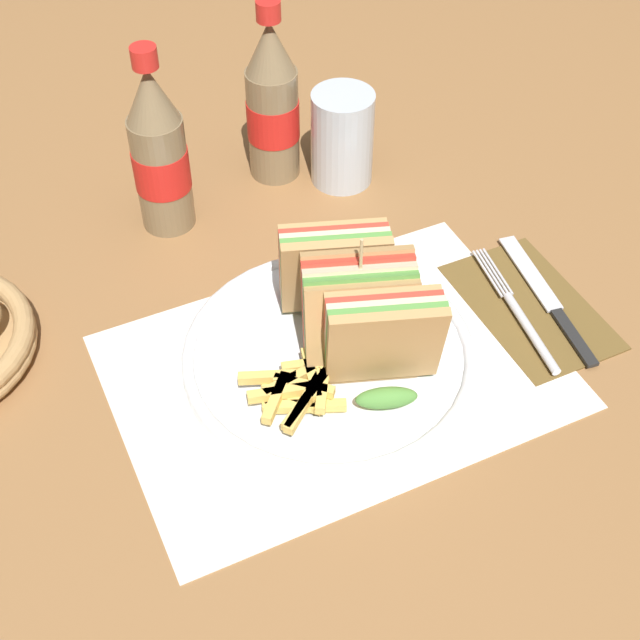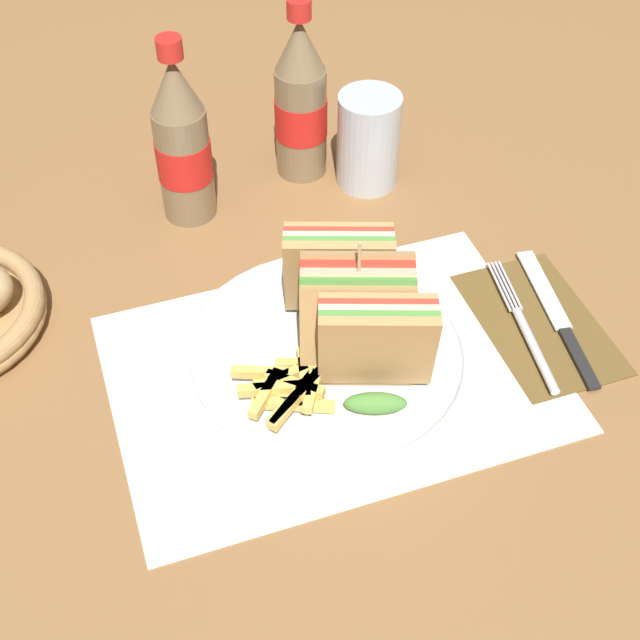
{
  "view_description": "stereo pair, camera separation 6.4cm",
  "coord_description": "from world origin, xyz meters",
  "px_view_note": "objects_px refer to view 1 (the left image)",
  "views": [
    {
      "loc": [
        -0.23,
        -0.5,
        0.65
      ],
      "look_at": [
        0.02,
        0.03,
        0.04
      ],
      "focal_mm": 50.0,
      "sensor_mm": 36.0,
      "label": 1
    },
    {
      "loc": [
        -0.17,
        -0.53,
        0.65
      ],
      "look_at": [
        0.02,
        0.03,
        0.04
      ],
      "focal_mm": 50.0,
      "sensor_mm": 36.0,
      "label": 2
    }
  ],
  "objects_px": {
    "glass_near": "(342,138)",
    "fork": "(523,319)",
    "coke_bottle_near": "(159,153)",
    "plate_main": "(329,355)",
    "knife": "(548,299)",
    "club_sandwich": "(358,307)",
    "coke_bottle_far": "(272,104)"
  },
  "relations": [
    {
      "from": "coke_bottle_far",
      "to": "club_sandwich",
      "type": "bearing_deg",
      "value": -98.76
    },
    {
      "from": "fork",
      "to": "coke_bottle_far",
      "type": "height_order",
      "value": "coke_bottle_far"
    },
    {
      "from": "fork",
      "to": "glass_near",
      "type": "height_order",
      "value": "glass_near"
    },
    {
      "from": "knife",
      "to": "coke_bottle_near",
      "type": "height_order",
      "value": "coke_bottle_near"
    },
    {
      "from": "knife",
      "to": "glass_near",
      "type": "distance_m",
      "value": 0.3
    },
    {
      "from": "club_sandwich",
      "to": "knife",
      "type": "xyz_separation_m",
      "value": [
        0.21,
        -0.02,
        -0.06
      ]
    },
    {
      "from": "plate_main",
      "to": "club_sandwich",
      "type": "bearing_deg",
      "value": -9.81
    },
    {
      "from": "plate_main",
      "to": "glass_near",
      "type": "bearing_deg",
      "value": 61.39
    },
    {
      "from": "plate_main",
      "to": "glass_near",
      "type": "relative_size",
      "value": 2.49
    },
    {
      "from": "club_sandwich",
      "to": "knife",
      "type": "bearing_deg",
      "value": -5.02
    },
    {
      "from": "coke_bottle_near",
      "to": "glass_near",
      "type": "bearing_deg",
      "value": -2.94
    },
    {
      "from": "club_sandwich",
      "to": "coke_bottle_far",
      "type": "bearing_deg",
      "value": 81.24
    },
    {
      "from": "coke_bottle_near",
      "to": "coke_bottle_far",
      "type": "relative_size",
      "value": 1.0
    },
    {
      "from": "club_sandwich",
      "to": "fork",
      "type": "distance_m",
      "value": 0.18
    },
    {
      "from": "coke_bottle_near",
      "to": "coke_bottle_far",
      "type": "xyz_separation_m",
      "value": [
        0.15,
        0.04,
        0.0
      ]
    },
    {
      "from": "coke_bottle_near",
      "to": "glass_near",
      "type": "distance_m",
      "value": 0.21
    },
    {
      "from": "fork",
      "to": "coke_bottle_far",
      "type": "xyz_separation_m",
      "value": [
        -0.12,
        0.34,
        0.08
      ]
    },
    {
      "from": "glass_near",
      "to": "fork",
      "type": "bearing_deg",
      "value": -79.24
    },
    {
      "from": "fork",
      "to": "knife",
      "type": "xyz_separation_m",
      "value": [
        0.04,
        0.01,
        -0.0
      ]
    },
    {
      "from": "club_sandwich",
      "to": "glass_near",
      "type": "relative_size",
      "value": 1.8
    },
    {
      "from": "fork",
      "to": "coke_bottle_near",
      "type": "height_order",
      "value": "coke_bottle_near"
    },
    {
      "from": "plate_main",
      "to": "knife",
      "type": "bearing_deg",
      "value": -5.56
    },
    {
      "from": "fork",
      "to": "coke_bottle_far",
      "type": "bearing_deg",
      "value": 118.05
    },
    {
      "from": "knife",
      "to": "glass_near",
      "type": "bearing_deg",
      "value": 117.56
    },
    {
      "from": "coke_bottle_far",
      "to": "glass_near",
      "type": "relative_size",
      "value": 1.91
    },
    {
      "from": "glass_near",
      "to": "plate_main",
      "type": "bearing_deg",
      "value": -118.61
    },
    {
      "from": "plate_main",
      "to": "coke_bottle_far",
      "type": "xyz_separation_m",
      "value": [
        0.07,
        0.3,
        0.08
      ]
    },
    {
      "from": "glass_near",
      "to": "coke_bottle_near",
      "type": "bearing_deg",
      "value": 177.06
    },
    {
      "from": "knife",
      "to": "coke_bottle_near",
      "type": "bearing_deg",
      "value": 145.04
    },
    {
      "from": "club_sandwich",
      "to": "coke_bottle_far",
      "type": "distance_m",
      "value": 0.31
    },
    {
      "from": "club_sandwich",
      "to": "fork",
      "type": "xyz_separation_m",
      "value": [
        0.17,
        -0.03,
        -0.06
      ]
    },
    {
      "from": "glass_near",
      "to": "club_sandwich",
      "type": "bearing_deg",
      "value": -113.44
    }
  ]
}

